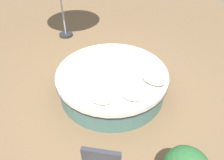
# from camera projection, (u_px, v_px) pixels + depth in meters

# --- Properties ---
(ground_plane) EXTENTS (16.00, 16.00, 0.00)m
(ground_plane) POSITION_uv_depth(u_px,v_px,m) (112.00, 92.00, 4.92)
(ground_plane) COLOR brown
(round_bed) EXTENTS (2.44, 2.44, 0.58)m
(round_bed) POSITION_uv_depth(u_px,v_px,m) (112.00, 82.00, 4.73)
(round_bed) COLOR #4C726B
(round_bed) RESTS_ON ground_plane
(throw_pillow_0) EXTENTS (0.53, 0.38, 0.18)m
(throw_pillow_0) POSITION_uv_depth(u_px,v_px,m) (99.00, 96.00, 3.84)
(throw_pillow_0) COLOR white
(throw_pillow_0) RESTS_ON round_bed
(throw_pillow_1) EXTENTS (0.45, 0.35, 0.18)m
(throw_pillow_1) POSITION_uv_depth(u_px,v_px,m) (132.00, 94.00, 3.88)
(throw_pillow_1) COLOR white
(throw_pillow_1) RESTS_ON round_bed
(throw_pillow_2) EXTENTS (0.49, 0.31, 0.22)m
(throw_pillow_2) POSITION_uv_depth(u_px,v_px,m) (154.00, 79.00, 4.19)
(throw_pillow_2) COLOR beige
(throw_pillow_2) RESTS_ON round_bed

